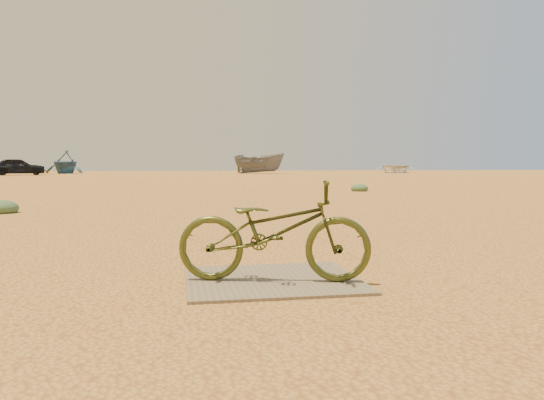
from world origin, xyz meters
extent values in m
plane|color=gold|center=(0.00, 0.00, 0.00)|extent=(120.00, 120.00, 0.00)
cube|color=#74644C|center=(0.52, 0.39, 0.01)|extent=(1.33, 1.17, 0.02)
imported|color=#41481B|center=(0.52, 0.31, 0.41)|extent=(1.54, 0.84, 0.77)
imported|color=black|center=(-11.90, 39.23, 0.65)|extent=(4.08, 2.41, 1.30)
imported|color=#335775|center=(-9.75, 45.65, 1.03)|extent=(4.33, 4.70, 2.06)
imported|color=slate|center=(7.04, 42.50, 0.89)|extent=(4.90, 3.69, 1.79)
imported|color=silver|center=(20.55, 44.28, 0.56)|extent=(5.76, 6.54, 1.13)
ellipsoid|color=#4A6944|center=(-3.36, 6.86, 0.00)|extent=(0.57, 0.57, 0.31)
ellipsoid|color=#4A6944|center=(5.73, 12.94, 0.00)|extent=(0.56, 0.56, 0.31)
camera|label=1|loc=(-0.21, -3.61, 0.92)|focal=35.00mm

